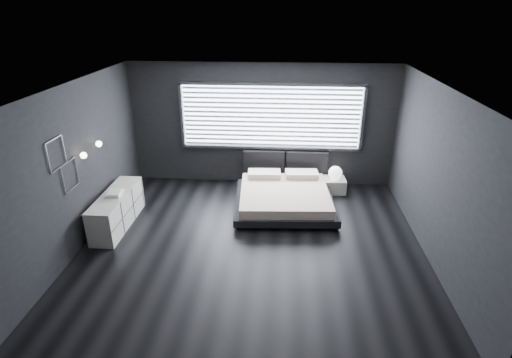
{
  "coord_description": "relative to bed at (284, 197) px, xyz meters",
  "views": [
    {
      "loc": [
        0.51,
        -6.06,
        3.99
      ],
      "look_at": [
        0.0,
        0.85,
        0.9
      ],
      "focal_mm": 28.0,
      "sensor_mm": 36.0,
      "label": 1
    }
  ],
  "objects": [
    {
      "name": "room",
      "position": [
        -0.55,
        -1.46,
        1.16
      ],
      "size": [
        6.04,
        6.0,
        2.8
      ],
      "color": "black",
      "rests_on": "ground"
    },
    {
      "name": "dresser",
      "position": [
        -3.2,
        -0.98,
        0.09
      ],
      "size": [
        0.47,
        1.67,
        0.67
      ],
      "color": "silver",
      "rests_on": "ground"
    },
    {
      "name": "sconce_near",
      "position": [
        -3.43,
        -1.41,
        1.36
      ],
      "size": [
        0.18,
        0.11,
        0.11
      ],
      "color": "silver",
      "rests_on": "ground"
    },
    {
      "name": "nightstand",
      "position": [
        1.1,
        0.85,
        -0.09
      ],
      "size": [
        0.57,
        0.48,
        0.32
      ],
      "primitive_type": "cube",
      "rotation": [
        0.0,
        0.0,
        0.05
      ],
      "color": "silver",
      "rests_on": "ground"
    },
    {
      "name": "wall_art_upper",
      "position": [
        -3.53,
        -2.01,
        1.61
      ],
      "size": [
        0.01,
        0.48,
        0.48
      ],
      "color": "#47474C",
      "rests_on": "ground"
    },
    {
      "name": "book_stack",
      "position": [
        -3.19,
        -1.01,
        0.46
      ],
      "size": [
        0.29,
        0.37,
        0.07
      ],
      "color": "white",
      "rests_on": "dresser"
    },
    {
      "name": "bed",
      "position": [
        0.0,
        0.0,
        0.0
      ],
      "size": [
        2.15,
        2.06,
        0.53
      ],
      "color": "black",
      "rests_on": "ground"
    },
    {
      "name": "sconce_far",
      "position": [
        -3.43,
        -0.81,
        1.36
      ],
      "size": [
        0.18,
        0.11,
        0.11
      ],
      "color": "silver",
      "rests_on": "ground"
    },
    {
      "name": "headboard",
      "position": [
        0.0,
        1.18,
        0.33
      ],
      "size": [
        1.96,
        0.16,
        0.52
      ],
      "color": "black",
      "rests_on": "ground"
    },
    {
      "name": "window",
      "position": [
        -0.35,
        1.24,
        1.37
      ],
      "size": [
        4.14,
        0.09,
        1.52
      ],
      "color": "white",
      "rests_on": "ground"
    },
    {
      "name": "wall_art_lower",
      "position": [
        -3.53,
        -1.76,
        1.14
      ],
      "size": [
        0.01,
        0.48,
        0.48
      ],
      "color": "#47474C",
      "rests_on": "ground"
    },
    {
      "name": "orb_lamp",
      "position": [
        1.13,
        0.82,
        0.23
      ],
      "size": [
        0.31,
        0.31,
        0.31
      ],
      "primitive_type": "sphere",
      "color": "white",
      "rests_on": "nightstand"
    }
  ]
}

